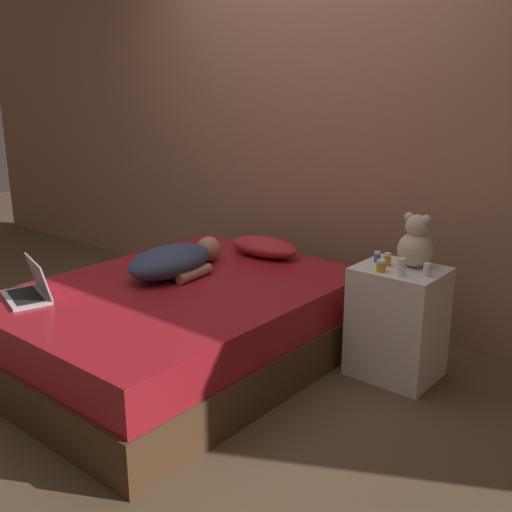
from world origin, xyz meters
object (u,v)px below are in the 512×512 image
(bottle_blue, at_px, (377,257))
(bottle_orange, at_px, (387,259))
(pillow, at_px, (264,247))
(bottle_clear, at_px, (427,270))
(teddy_bear, at_px, (416,244))
(laptop, at_px, (30,289))
(bottle_amber, at_px, (381,266))
(bottle_white, at_px, (402,267))
(person_lying, at_px, (175,260))

(bottle_blue, bearing_deg, bottle_orange, -18.48)
(bottle_orange, bearing_deg, bottle_blue, 161.52)
(pillow, xyz_separation_m, bottle_clear, (1.16, -0.15, 0.12))
(teddy_bear, distance_m, bottle_clear, 0.18)
(bottle_orange, bearing_deg, laptop, -137.04)
(bottle_clear, bearing_deg, bottle_amber, -159.11)
(laptop, height_order, bottle_white, bottle_white)
(pillow, xyz_separation_m, bottle_amber, (0.95, -0.23, 0.11))
(pillow, height_order, laptop, laptop)
(pillow, distance_m, bottle_blue, 0.87)
(laptop, relative_size, bottle_clear, 5.69)
(bottle_white, bearing_deg, teddy_bear, 95.87)
(pillow, relative_size, bottle_white, 5.51)
(bottle_white, distance_m, bottle_orange, 0.17)
(bottle_white, bearing_deg, bottle_orange, 141.56)
(laptop, xyz_separation_m, bottle_orange, (1.36, 1.26, 0.13))
(bottle_amber, relative_size, bottle_blue, 1.04)
(bottle_clear, relative_size, bottle_amber, 1.08)
(person_lying, height_order, bottle_amber, bottle_amber)
(bottle_white, relative_size, bottle_orange, 1.30)
(person_lying, height_order, bottle_white, bottle_white)
(person_lying, distance_m, bottle_orange, 1.20)
(pillow, distance_m, person_lying, 0.65)
(bottle_clear, height_order, bottle_amber, bottle_clear)
(laptop, bearing_deg, pillow, 90.03)
(laptop, distance_m, bottle_orange, 1.86)
(laptop, bearing_deg, teddy_bear, 59.52)
(bottle_orange, bearing_deg, pillow, 172.66)
(pillow, bearing_deg, bottle_amber, -13.80)
(bottle_orange, distance_m, bottle_amber, 0.12)
(bottle_blue, bearing_deg, bottle_white, -32.32)
(teddy_bear, xyz_separation_m, bottle_clear, (0.12, -0.11, -0.09))
(laptop, relative_size, bottle_amber, 6.14)
(pillow, relative_size, teddy_bear, 1.74)
(teddy_bear, relative_size, bottle_white, 3.16)
(pillow, relative_size, bottle_orange, 7.18)
(laptop, height_order, bottle_amber, bottle_amber)
(laptop, distance_m, bottle_blue, 1.82)
(teddy_bear, distance_m, bottle_orange, 0.16)
(pillow, xyz_separation_m, bottle_blue, (0.85, -0.09, 0.11))
(person_lying, xyz_separation_m, bottle_clear, (1.32, 0.48, 0.09))
(bottle_amber, xyz_separation_m, bottle_blue, (-0.10, 0.14, -0.00))
(teddy_bear, bearing_deg, bottle_blue, -165.39)
(pillow, height_order, bottle_orange, bottle_orange)
(bottle_white, bearing_deg, person_lying, -161.57)
(person_lying, xyz_separation_m, bottle_blue, (1.01, 0.54, 0.09))
(bottle_orange, xyz_separation_m, bottle_amber, (0.02, -0.11, -0.00))
(laptop, height_order, bottle_clear, bottle_clear)
(bottle_white, xyz_separation_m, bottle_orange, (-0.14, 0.11, -0.01))
(pillow, bearing_deg, bottle_orange, -7.34)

